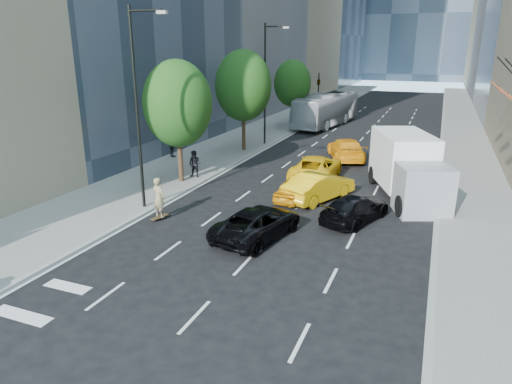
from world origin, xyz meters
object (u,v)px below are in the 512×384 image
at_px(black_sedan_mercedes, 355,208).
at_px(city_bus, 327,109).
at_px(skateboarder, 159,200).
at_px(box_truck, 407,167).
at_px(black_sedan_lincoln, 258,223).

distance_m(black_sedan_mercedes, city_bus, 29.26).
height_order(skateboarder, box_truck, box_truck).
bearing_deg(city_bus, box_truck, -58.26).
height_order(city_bus, box_truck, box_truck).
relative_size(skateboarder, box_truck, 0.26).
relative_size(skateboarder, city_bus, 0.16).
relative_size(black_sedan_lincoln, box_truck, 0.64).
bearing_deg(skateboarder, box_truck, -128.39).
distance_m(skateboarder, city_bus, 31.48).
relative_size(black_sedan_mercedes, city_bus, 0.36).
xyz_separation_m(black_sedan_lincoln, box_truck, (5.69, 8.60, 1.11)).
distance_m(skateboarder, black_sedan_mercedes, 9.69).
height_order(black_sedan_lincoln, city_bus, city_bus).
bearing_deg(skateboarder, black_sedan_lincoln, -168.36).
xyz_separation_m(skateboarder, black_sedan_lincoln, (5.38, -0.29, -0.32)).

